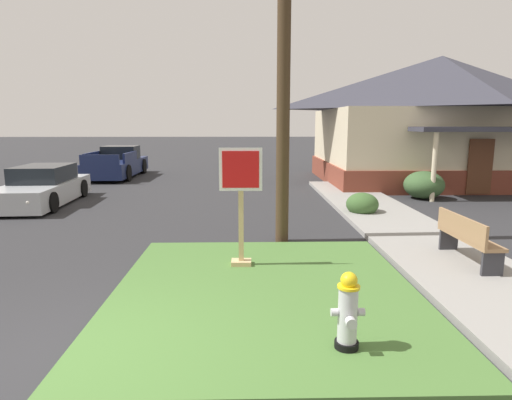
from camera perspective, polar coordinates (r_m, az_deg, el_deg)
ground_plane at (r=5.49m, az=-24.43°, el=-19.17°), size 160.00×160.00×0.00m
grass_corner_patch at (r=6.77m, az=1.24°, el=-12.10°), size 4.66×5.34×0.08m
sidewalk_strip at (r=11.26m, az=18.57°, el=-3.44°), size 2.20×16.08×0.12m
fire_hydrant at (r=5.09m, az=12.10°, el=-14.43°), size 0.38×0.34×0.90m
stop_sign at (r=7.58m, az=-2.01°, el=-1.19°), size 0.75×0.29×2.11m
manhole_cover at (r=9.26m, az=-10.82°, el=-6.31°), size 0.70×0.70×0.02m
parked_sedan_silver at (r=15.55m, az=-26.48°, el=1.47°), size 2.01×4.58×1.25m
pickup_truck_navy at (r=22.12m, az=-17.91°, el=4.53°), size 2.04×5.24×1.48m
street_bench at (r=8.66m, az=26.16°, el=-4.35°), size 0.43×1.67×0.85m
utility_pole at (r=9.58m, az=3.78°, el=24.04°), size 1.34×0.28×9.47m
corner_house at (r=20.87m, az=23.06°, el=9.94°), size 10.41×9.05×5.47m
shrub_near_porch at (r=16.05m, az=21.42°, el=1.88°), size 1.37×1.37×0.97m
shrub_by_curb at (r=12.58m, az=13.94°, el=-0.55°), size 0.91×0.91×0.66m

